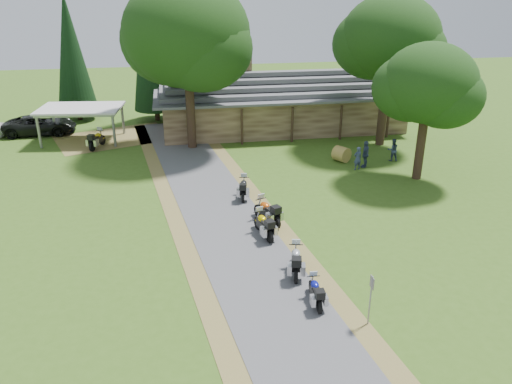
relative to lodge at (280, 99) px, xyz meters
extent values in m
plane|color=#395A19|center=(-6.00, -24.00, -2.45)|extent=(120.00, 120.00, 0.00)
plane|color=#4B4B4E|center=(-6.50, -20.00, -2.45)|extent=(51.95, 51.95, 0.00)
imported|color=black|center=(-20.18, 1.10, -1.26)|extent=(2.66, 6.23, 2.38)
imported|color=#34405F|center=(2.88, -11.45, -1.50)|extent=(0.61, 0.50, 1.89)
imported|color=#34405F|center=(5.99, -10.13, -1.51)|extent=(0.56, 0.43, 1.89)
imported|color=#34405F|center=(3.58, -11.07, -1.35)|extent=(0.74, 0.77, 2.20)
cylinder|color=olive|center=(2.38, -9.64, -1.92)|extent=(1.43, 1.40, 1.07)
cone|color=black|center=(-10.63, 4.18, 5.00)|extent=(3.98, 3.98, 14.91)
cone|color=black|center=(-17.71, 5.55, 3.14)|extent=(3.54, 3.54, 11.18)
camera|label=1|loc=(-9.22, -41.69, 9.40)|focal=35.00mm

